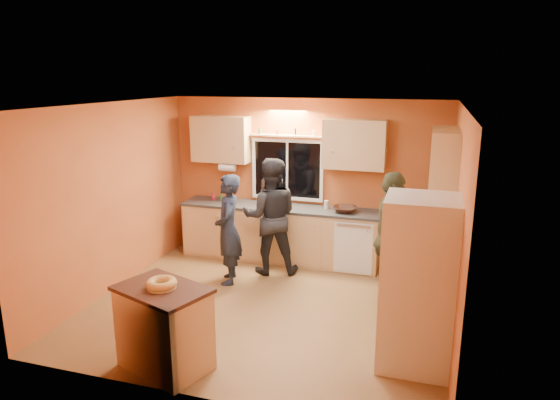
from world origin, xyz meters
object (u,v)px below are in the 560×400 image
(refrigerator, at_px, (418,283))
(person_right, at_px, (390,240))
(island, at_px, (164,327))
(person_center, at_px, (270,216))
(person_left, at_px, (228,229))

(refrigerator, relative_size, person_right, 1.01)
(refrigerator, height_order, island, refrigerator)
(person_center, relative_size, person_right, 0.99)
(refrigerator, height_order, person_center, refrigerator)
(island, relative_size, person_right, 0.60)
(person_left, bearing_deg, person_right, 68.93)
(island, bearing_deg, person_center, 105.08)
(person_right, bearing_deg, island, 134.43)
(person_center, height_order, person_right, person_right)
(island, height_order, person_left, person_left)
(island, height_order, person_right, person_right)
(person_center, bearing_deg, person_right, 143.92)
(refrigerator, height_order, person_right, refrigerator)
(island, relative_size, person_left, 0.67)
(person_center, xyz_separation_m, person_right, (1.82, -0.61, 0.01))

